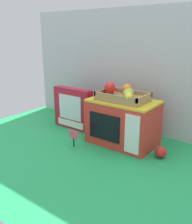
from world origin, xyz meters
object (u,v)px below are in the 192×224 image
(price_sign, at_px, (73,136))
(loose_toy_apple, at_px, (161,152))
(food_groups_crate, at_px, (122,95))
(toy_microwave, at_px, (123,122))
(cookie_set_box, at_px, (73,109))

(price_sign, distance_m, loose_toy_apple, 0.50)
(food_groups_crate, relative_size, price_sign, 2.82)
(price_sign, bearing_deg, loose_toy_apple, 21.45)
(toy_microwave, relative_size, cookie_set_box, 1.28)
(toy_microwave, bearing_deg, loose_toy_apple, -8.14)
(food_groups_crate, distance_m, loose_toy_apple, 0.38)
(food_groups_crate, distance_m, cookie_set_box, 0.43)
(toy_microwave, bearing_deg, food_groups_crate, -132.97)
(price_sign, height_order, loose_toy_apple, price_sign)
(toy_microwave, distance_m, price_sign, 0.30)
(loose_toy_apple, bearing_deg, food_groups_crate, 173.47)
(cookie_set_box, height_order, price_sign, cookie_set_box)
(toy_microwave, distance_m, food_groups_crate, 0.17)
(toy_microwave, xyz_separation_m, price_sign, (-0.20, -0.22, -0.07))
(food_groups_crate, xyz_separation_m, price_sign, (-0.19, -0.21, -0.23))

